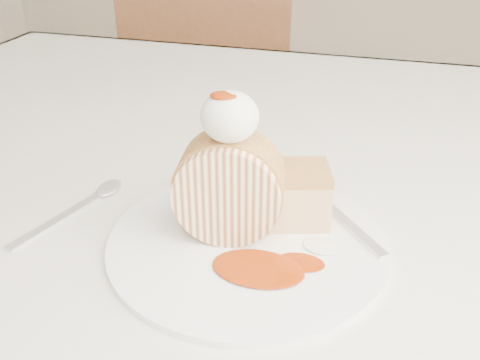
# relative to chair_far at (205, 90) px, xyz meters

# --- Properties ---
(table) EXTENTS (1.40, 0.90, 0.75)m
(table) POSITION_rel_chair_far_xyz_m (0.39, -0.77, 0.14)
(table) COLOR silver
(table) RESTS_ON ground
(chair_far) EXTENTS (0.56, 0.56, 0.92)m
(chair_far) POSITION_rel_chair_far_xyz_m (0.00, 0.00, 0.00)
(chair_far) COLOR brown
(chair_far) RESTS_ON ground
(plate) EXTENTS (0.33, 0.33, 0.01)m
(plate) POSITION_rel_chair_far_xyz_m (0.39, -0.99, 0.23)
(plate) COLOR white
(plate) RESTS_ON table
(roulade_slice) EXTENTS (0.11, 0.07, 0.10)m
(roulade_slice) POSITION_rel_chair_far_xyz_m (0.37, -0.98, 0.28)
(roulade_slice) COLOR #FFEDB1
(roulade_slice) RESTS_ON plate
(cake_chunk) EXTENTS (0.07, 0.07, 0.05)m
(cake_chunk) POSITION_rel_chair_far_xyz_m (0.43, -0.94, 0.26)
(cake_chunk) COLOR tan
(cake_chunk) RESTS_ON plate
(whipped_cream) EXTENTS (0.05, 0.05, 0.05)m
(whipped_cream) POSITION_rel_chair_far_xyz_m (0.37, -0.98, 0.35)
(whipped_cream) COLOR silver
(whipped_cream) RESTS_ON roulade_slice
(caramel_drizzle) EXTENTS (0.03, 0.02, 0.01)m
(caramel_drizzle) POSITION_rel_chair_far_xyz_m (0.37, -0.98, 0.38)
(caramel_drizzle) COLOR maroon
(caramel_drizzle) RESTS_ON whipped_cream
(caramel_pool) EXTENTS (0.09, 0.08, 0.00)m
(caramel_pool) POSITION_rel_chair_far_xyz_m (0.41, -1.03, 0.23)
(caramel_pool) COLOR maroon
(caramel_pool) RESTS_ON plate
(fork) EXTENTS (0.12, 0.13, 0.00)m
(fork) POSITION_rel_chair_far_xyz_m (0.48, -0.94, 0.23)
(fork) COLOR silver
(fork) RESTS_ON plate
(spoon) EXTENTS (0.06, 0.14, 0.00)m
(spoon) POSITION_rel_chair_far_xyz_m (0.19, -1.00, 0.23)
(spoon) COLOR silver
(spoon) RESTS_ON table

